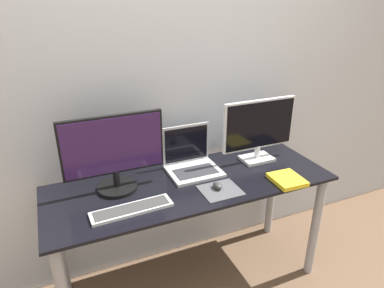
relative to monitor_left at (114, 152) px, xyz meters
The scene contains 9 objects.
wall_back 0.56m from the monitor_left, 32.80° to the left, with size 7.00×0.05×2.50m.
desk 0.57m from the monitor_left, 13.08° to the right, with size 1.69×0.61×0.77m.
monitor_left is the anchor object (origin of this frame).
monitor_right 0.94m from the monitor_left, ahead, with size 0.51×0.15×0.42m.
laptop 0.51m from the monitor_left, ahead, with size 0.32×0.27×0.27m.
keyboard 0.33m from the monitor_left, 84.93° to the right, with size 0.42×0.13×0.02m.
mousepad 0.63m from the monitor_left, 25.63° to the right, with size 0.22×0.19×0.00m.
mouse 0.61m from the monitor_left, 23.98° to the right, with size 0.04×0.07×0.04m.
book 1.02m from the monitor_left, 18.79° to the right, with size 0.18×0.20×0.03m.
Camera 1 is at (-0.70, -1.31, 1.79)m, focal length 32.00 mm.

